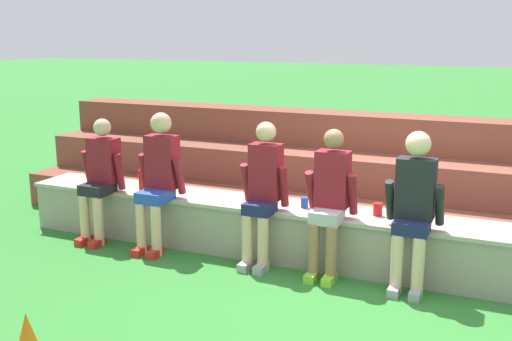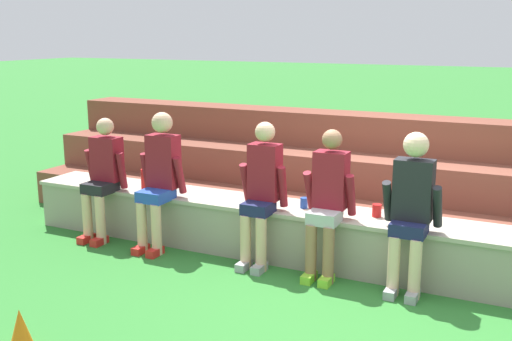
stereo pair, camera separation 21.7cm
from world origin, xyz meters
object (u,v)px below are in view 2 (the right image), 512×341
(person_center, at_px, (261,190))
(person_far_right, at_px, (411,206))
(water_bottle_center_gap, at_px, (144,178))
(person_far_left, at_px, (103,175))
(person_left_of_center, at_px, (159,176))
(plastic_cup_right_end, at_px, (304,203))
(plastic_cup_middle, at_px, (377,210))
(person_right_of_center, at_px, (327,200))
(sports_cone, at_px, (20,328))

(person_center, height_order, person_far_right, person_far_right)
(water_bottle_center_gap, bearing_deg, person_far_left, -140.93)
(person_left_of_center, height_order, plastic_cup_right_end, person_left_of_center)
(plastic_cup_middle, bearing_deg, person_far_left, -173.24)
(person_far_left, bearing_deg, person_left_of_center, 0.97)
(person_left_of_center, distance_m, water_bottle_center_gap, 0.51)
(person_right_of_center, distance_m, person_far_right, 0.80)
(person_far_left, distance_m, plastic_cup_right_end, 2.36)
(plastic_cup_middle, bearing_deg, water_bottle_center_gap, -178.48)
(person_left_of_center, bearing_deg, sports_cone, -82.36)
(person_far_left, distance_m, person_right_of_center, 2.69)
(person_left_of_center, height_order, person_right_of_center, person_left_of_center)
(person_right_of_center, distance_m, sports_cone, 2.91)
(person_center, distance_m, person_far_right, 1.51)
(person_far_right, bearing_deg, person_right_of_center, 177.84)
(person_right_of_center, relative_size, sports_cone, 4.72)
(person_far_right, relative_size, plastic_cup_middle, 11.72)
(person_center, distance_m, sports_cone, 2.60)
(person_far_left, relative_size, water_bottle_center_gap, 5.60)
(person_far_right, relative_size, plastic_cup_right_end, 13.37)
(plastic_cup_middle, bearing_deg, plastic_cup_right_end, -177.76)
(person_far_left, xyz_separation_m, person_center, (1.98, 0.05, 0.04))
(plastic_cup_middle, distance_m, sports_cone, 3.38)
(person_right_of_center, relative_size, person_far_right, 0.97)
(person_center, bearing_deg, person_far_left, -178.66)
(water_bottle_center_gap, distance_m, plastic_cup_middle, 2.73)
(person_center, bearing_deg, water_bottle_center_gap, 171.34)
(water_bottle_center_gap, bearing_deg, plastic_cup_middle, 1.52)
(person_left_of_center, relative_size, plastic_cup_right_end, 13.57)
(person_center, bearing_deg, sports_cone, -111.01)
(person_center, relative_size, person_right_of_center, 1.02)
(person_left_of_center, xyz_separation_m, plastic_cup_middle, (2.32, 0.35, -0.19))
(plastic_cup_right_end, bearing_deg, person_left_of_center, -168.30)
(person_right_of_center, relative_size, plastic_cup_middle, 11.41)
(person_left_of_center, relative_size, person_far_right, 1.02)
(person_center, distance_m, plastic_cup_right_end, 0.48)
(person_far_right, xyz_separation_m, sports_cone, (-2.41, -2.32, -0.66))
(person_right_of_center, distance_m, plastic_cup_right_end, 0.48)
(person_right_of_center, bearing_deg, plastic_cup_middle, 38.32)
(person_far_left, bearing_deg, plastic_cup_middle, 6.76)
(plastic_cup_middle, height_order, sports_cone, plastic_cup_middle)
(person_center, height_order, water_bottle_center_gap, person_center)
(person_far_left, relative_size, person_far_right, 0.94)
(person_center, height_order, plastic_cup_middle, person_center)
(person_left_of_center, bearing_deg, person_far_right, 0.09)
(person_left_of_center, bearing_deg, person_far_left, -179.03)
(sports_cone, bearing_deg, person_left_of_center, 97.64)
(water_bottle_center_gap, distance_m, plastic_cup_right_end, 1.97)
(person_far_left, xyz_separation_m, water_bottle_center_gap, (0.36, 0.29, -0.07))
(person_far_right, relative_size, water_bottle_center_gap, 5.95)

